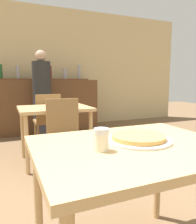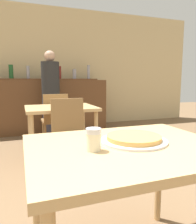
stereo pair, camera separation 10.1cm
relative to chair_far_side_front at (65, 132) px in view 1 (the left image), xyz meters
The scene contains 10 objects.
wall_back 3.06m from the chair_far_side_front, 89.77° to the left, with size 8.00×0.05×2.80m.
dining_table_near 1.41m from the chair_far_side_front, 89.52° to the right, with size 1.05×0.83×0.77m.
dining_table_far 0.55m from the chair_far_side_front, 90.00° to the left, with size 0.92×0.73×0.75m.
bar_counter 2.42m from the chair_far_side_front, 89.72° to the left, with size 2.60×0.56×1.12m.
bar_back_shelf 2.65m from the chair_far_side_front, 90.69° to the left, with size 2.39×0.24×0.35m.
chair_far_side_front is the anchor object (origin of this frame).
chair_far_side_back 1.07m from the chair_far_side_front, 90.00° to the left, with size 0.40×0.40×0.90m.
pizza_tray 1.39m from the chair_far_side_front, 87.01° to the right, with size 0.37×0.37×0.04m.
cheese_shaker 1.48m from the chair_far_side_front, 97.60° to the right, with size 0.08×0.08×0.11m.
person_standing 1.88m from the chair_far_side_front, 88.57° to the left, with size 0.34×0.34×1.66m.
Camera 1 is at (-0.62, -0.97, 1.10)m, focal length 35.00 mm.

